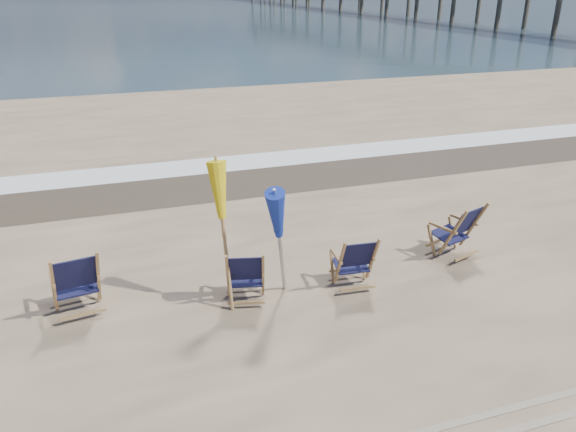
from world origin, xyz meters
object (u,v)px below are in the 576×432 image
object	(u,v)px
beach_chair_1	(263,277)
umbrella_yellow	(223,200)
beach_chair_0	(99,279)
umbrella_blue	(280,208)
beach_chair_3	(474,227)
beach_chair_2	(373,261)

from	to	relation	value
beach_chair_1	umbrella_yellow	distance (m)	1.39
beach_chair_0	umbrella_blue	bearing A→B (deg)	159.83
beach_chair_1	beach_chair_3	size ratio (longest dim) A/B	0.89
beach_chair_0	beach_chair_1	world-z (taller)	beach_chair_0
beach_chair_0	umbrella_blue	distance (m)	2.92
beach_chair_2	umbrella_blue	world-z (taller)	umbrella_blue
beach_chair_2	beach_chair_3	xyz separation A→B (m)	(2.31, 0.56, 0.05)
beach_chair_0	umbrella_blue	size ratio (longest dim) A/B	0.54
umbrella_yellow	umbrella_blue	size ratio (longest dim) A/B	1.10
umbrella_blue	umbrella_yellow	bearing A→B (deg)	172.09
umbrella_yellow	umbrella_blue	world-z (taller)	umbrella_yellow
beach_chair_0	beach_chair_2	world-z (taller)	beach_chair_0
beach_chair_1	umbrella_blue	xyz separation A→B (m)	(0.29, 0.04, 1.08)
beach_chair_3	umbrella_blue	distance (m)	3.98
beach_chair_0	beach_chair_1	size ratio (longest dim) A/B	1.16
beach_chair_2	umbrella_yellow	size ratio (longest dim) A/B	0.43
beach_chair_2	beach_chair_3	bearing A→B (deg)	-161.17
umbrella_yellow	beach_chair_0	bearing A→B (deg)	167.45
beach_chair_0	beach_chair_3	bearing A→B (deg)	170.04
beach_chair_2	beach_chair_3	world-z (taller)	beach_chair_3
umbrella_yellow	beach_chair_2	bearing A→B (deg)	-6.17
beach_chair_1	umbrella_yellow	size ratio (longest dim) A/B	0.42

